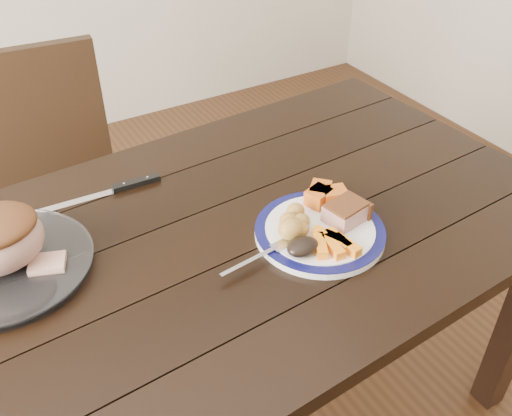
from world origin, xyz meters
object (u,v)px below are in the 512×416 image
serving_platter (5,267)px  fork (262,255)px  pork_slice (346,213)px  dining_table (222,263)px  chair_far (55,183)px  carving_knife (121,188)px  dinner_plate (320,232)px

serving_platter → fork: bearing=-28.1°
pork_slice → fork: 0.22m
dining_table → chair_far: chair_far is taller
fork → carving_knife: bearing=105.2°
chair_far → pork_slice: chair_far is taller
dinner_plate → carving_knife: 0.50m
fork → chair_far: bearing=99.1°
dining_table → dinner_plate: 0.24m
fork → serving_platter: bearing=145.2°
chair_far → carving_knife: 0.53m
pork_slice → dinner_plate: bearing=175.2°
serving_platter → pork_slice: 0.72m
pork_slice → serving_platter: bearing=160.6°
dining_table → dinner_plate: bearing=-32.8°
pork_slice → dining_table: bearing=153.4°
serving_platter → carving_knife: bearing=27.1°
fork → carving_knife: size_ratio=0.56×
dining_table → pork_slice: size_ratio=19.13×
chair_far → pork_slice: size_ratio=10.77×
carving_knife → serving_platter: bearing=-150.5°
serving_platter → carving_knife: 0.34m
chair_far → dinner_plate: size_ratio=3.25×
dining_table → dinner_plate: (0.18, -0.12, 0.10)m
dinner_plate → serving_platter: serving_platter is taller
serving_platter → carving_knife: serving_platter is taller
chair_far → fork: bearing=110.6°
pork_slice → fork: bearing=-178.2°
dining_table → fork: size_ratio=9.26×
serving_platter → carving_knife: size_ratio=1.08×
serving_platter → chair_far: bearing=70.7°
chair_far → dinner_plate: bearing=119.9°
dining_table → carving_knife: carving_knife is taller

